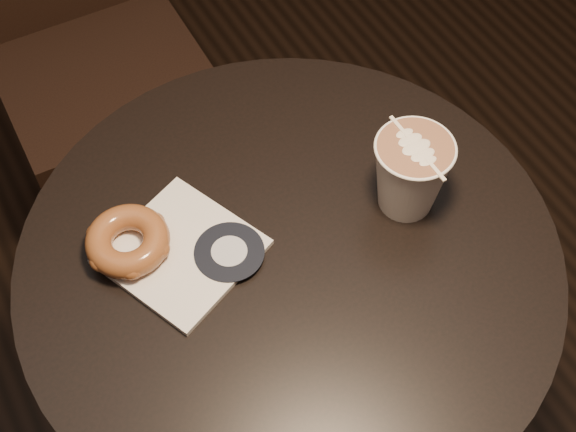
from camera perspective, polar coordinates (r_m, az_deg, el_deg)
The scene contains 5 objects.
cafe_table at distance 1.20m, azimuth 0.08°, elevation -7.70°, with size 0.70×0.70×0.75m.
chair at distance 1.67m, azimuth -14.90°, elevation 14.35°, with size 0.41×0.41×1.01m.
pastry_bag at distance 1.03m, azimuth -7.57°, elevation -2.54°, with size 0.17×0.17×0.01m, color silver.
doughnut at distance 1.02m, azimuth -11.33°, elevation -1.75°, with size 0.11×0.11×0.03m, color brown.
latte_cup at distance 1.03m, azimuth 8.67°, elevation 2.90°, with size 0.10×0.10×0.11m, color white, non-canonical shape.
Camera 1 is at (-0.27, -0.47, 1.62)m, focal length 50.00 mm.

